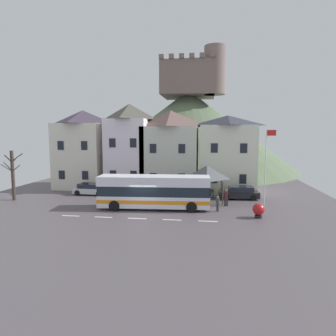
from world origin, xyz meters
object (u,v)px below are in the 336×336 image
Objects in this scene: bus_shelter at (207,172)px; parked_car_01 at (91,189)px; townhouse_03 at (227,153)px; public_bench at (206,193)px; townhouse_01 at (130,146)px; pedestrian_02 at (226,197)px; harbour_buoy at (259,210)px; townhouse_02 at (171,150)px; pedestrian_00 at (218,202)px; hilltop_castle at (188,129)px; transit_bus at (154,192)px; flagpole at (266,162)px; pedestrian_01 at (204,197)px; parked_car_00 at (239,193)px; bare_tree_00 at (13,175)px; townhouse_00 at (84,149)px.

bus_shelter is 14.03m from parked_car_01.
townhouse_03 reaches higher than public_bench.
townhouse_01 is 6.60× the size of pedestrian_02.
bus_shelter reaches higher than harbour_buoy.
pedestrian_00 is (5.81, -10.90, -4.21)m from townhouse_02.
transit_bus is at bearing -91.72° from hilltop_castle.
bus_shelter is at bearing 126.05° from harbour_buoy.
townhouse_02 is 5.89× the size of public_bench.
hilltop_castle is at bearing 106.29° from townhouse_03.
townhouse_03 is 1.24× the size of flagpole.
pedestrian_01 is (3.82, -31.04, -7.28)m from hilltop_castle.
bare_tree_00 is (-24.46, -4.03, 2.12)m from parked_car_00.
townhouse_01 reaches higher than bare_tree_00.
harbour_buoy is (21.20, -12.80, -4.46)m from townhouse_00.
pedestrian_02 is (0.90, 2.33, 0.01)m from pedestrian_00.
bus_shelter is 2.27× the size of pedestrian_02.
bare_tree_00 reaches higher than pedestrian_02.
bare_tree_00 is (-16.84, -31.09, -5.39)m from hilltop_castle.
public_bench is (-2.52, -4.36, -4.27)m from townhouse_03.
harbour_buoy is (0.88, -7.61, 0.03)m from parked_car_00.
public_bench is 1.35× the size of harbour_buoy.
bus_shelter is at bearing -4.28° from parked_car_01.
pedestrian_01 is at bearing 43.08° from parked_car_00.
parked_car_01 is (-3.51, -5.13, -4.90)m from townhouse_01.
parked_car_00 is 6.45m from pedestrian_00.
transit_bus is 7.96m from public_bench.
townhouse_01 is 0.26× the size of hilltop_castle.
bus_shelter is at bearing -32.90° from townhouse_01.
townhouse_00 is at bearing 158.36° from bus_shelter.
townhouse_03 is 0.22× the size of hilltop_castle.
hilltop_castle is 36.47m from harbour_buoy.
flagpole is (6.03, 0.99, 3.49)m from pedestrian_01.
townhouse_02 is 8.22m from bus_shelter.
townhouse_00 reaches higher than townhouse_03.
parked_car_00 is 2.72× the size of pedestrian_01.
townhouse_02 is 6.25× the size of pedestrian_01.
pedestrian_00 is (6.06, -0.29, -0.73)m from transit_bus.
harbour_buoy reaches higher than public_bench.
flagpole is (10.83, 2.65, 2.79)m from transit_bus.
transit_bus reaches higher than public_bench.
townhouse_00 is 17.95m from public_bench.
pedestrian_02 is (6.71, -8.56, -4.20)m from townhouse_02.
hilltop_castle is 32.11m from pedestrian_01.
townhouse_03 is 5.64× the size of pedestrian_02.
bus_shelter is at bearing -21.64° from townhouse_00.
parked_car_00 is 2.98× the size of pedestrian_00.
transit_bus is at bearing -91.33° from townhouse_02.
pedestrian_00 is 3.81m from harbour_buoy.
harbour_buoy is at bearing -106.31° from flagpole.
parked_car_00 is 3.47× the size of harbour_buoy.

